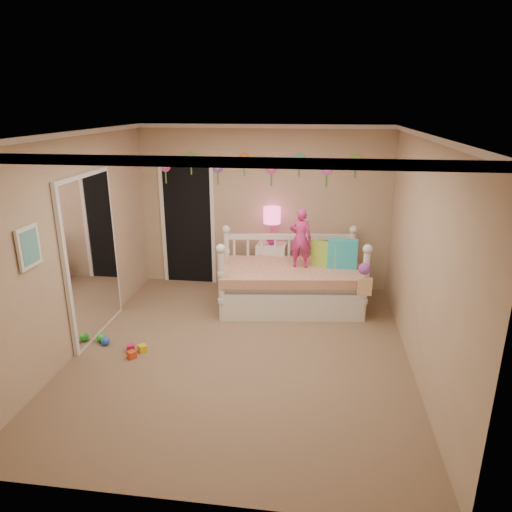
# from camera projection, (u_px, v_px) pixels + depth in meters

# --- Properties ---
(floor) EXTENTS (4.00, 4.50, 0.01)m
(floor) POSITION_uv_depth(u_px,v_px,m) (241.00, 352.00, 5.63)
(floor) COLOR #7F684C
(floor) RESTS_ON ground
(ceiling) EXTENTS (4.00, 4.50, 0.01)m
(ceiling) POSITION_uv_depth(u_px,v_px,m) (239.00, 133.00, 4.81)
(ceiling) COLOR white
(ceiling) RESTS_ON floor
(back_wall) EXTENTS (4.00, 0.01, 2.60)m
(back_wall) POSITION_uv_depth(u_px,v_px,m) (263.00, 209.00, 7.33)
(back_wall) COLOR tan
(back_wall) RESTS_ON floor
(left_wall) EXTENTS (0.01, 4.50, 2.60)m
(left_wall) POSITION_uv_depth(u_px,v_px,m) (75.00, 245.00, 5.47)
(left_wall) COLOR tan
(left_wall) RESTS_ON floor
(right_wall) EXTENTS (0.01, 4.50, 2.60)m
(right_wall) POSITION_uv_depth(u_px,v_px,m) (423.00, 259.00, 4.97)
(right_wall) COLOR tan
(right_wall) RESTS_ON floor
(crown_molding) EXTENTS (4.00, 4.50, 0.06)m
(crown_molding) POSITION_uv_depth(u_px,v_px,m) (239.00, 136.00, 4.82)
(crown_molding) COLOR white
(crown_molding) RESTS_ON ceiling
(daybed) EXTENTS (2.20, 1.36, 1.13)m
(daybed) POSITION_uv_depth(u_px,v_px,m) (291.00, 271.00, 6.74)
(daybed) COLOR white
(daybed) RESTS_ON floor
(pillow_turquoise) EXTENTS (0.43, 0.17, 0.42)m
(pillow_turquoise) POSITION_uv_depth(u_px,v_px,m) (342.00, 254.00, 6.62)
(pillow_turquoise) COLOR #29B1CD
(pillow_turquoise) RESTS_ON daybed
(pillow_lime) EXTENTS (0.40, 0.25, 0.35)m
(pillow_lime) POSITION_uv_depth(u_px,v_px,m) (325.00, 254.00, 6.71)
(pillow_lime) COLOR #9DDB43
(pillow_lime) RESTS_ON daybed
(child) EXTENTS (0.32, 0.22, 0.87)m
(child) POSITION_uv_depth(u_px,v_px,m) (300.00, 238.00, 6.57)
(child) COLOR #D53081
(child) RESTS_ON daybed
(nightstand) EXTENTS (0.48, 0.38, 0.77)m
(nightstand) POSITION_uv_depth(u_px,v_px,m) (271.00, 267.00, 7.43)
(nightstand) COLOR white
(nightstand) RESTS_ON floor
(table_lamp) EXTENTS (0.27, 0.27, 0.59)m
(table_lamp) POSITION_uv_depth(u_px,v_px,m) (272.00, 220.00, 7.19)
(table_lamp) COLOR #E71E97
(table_lamp) RESTS_ON nightstand
(closet_doorway) EXTENTS (0.90, 0.04, 2.07)m
(closet_doorway) POSITION_uv_depth(u_px,v_px,m) (188.00, 222.00, 7.56)
(closet_doorway) COLOR black
(closet_doorway) RESTS_ON back_wall
(flower_decals) EXTENTS (3.40, 0.02, 0.50)m
(flower_decals) POSITION_uv_depth(u_px,v_px,m) (258.00, 168.00, 7.13)
(flower_decals) COLOR #B2668C
(flower_decals) RESTS_ON back_wall
(mirror_closet) EXTENTS (0.07, 1.30, 2.10)m
(mirror_closet) POSITION_uv_depth(u_px,v_px,m) (92.00, 257.00, 5.82)
(mirror_closet) COLOR white
(mirror_closet) RESTS_ON left_wall
(wall_picture) EXTENTS (0.05, 0.34, 0.42)m
(wall_picture) POSITION_uv_depth(u_px,v_px,m) (29.00, 247.00, 4.54)
(wall_picture) COLOR white
(wall_picture) RESTS_ON left_wall
(hanging_bag) EXTENTS (0.20, 0.16, 0.36)m
(hanging_bag) POSITION_uv_depth(u_px,v_px,m) (364.00, 280.00, 6.05)
(hanging_bag) COLOR beige
(hanging_bag) RESTS_ON daybed
(toy_scatter) EXTENTS (1.19, 1.49, 0.11)m
(toy_scatter) POSITION_uv_depth(u_px,v_px,m) (118.00, 354.00, 5.48)
(toy_scatter) COLOR #996666
(toy_scatter) RESTS_ON floor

